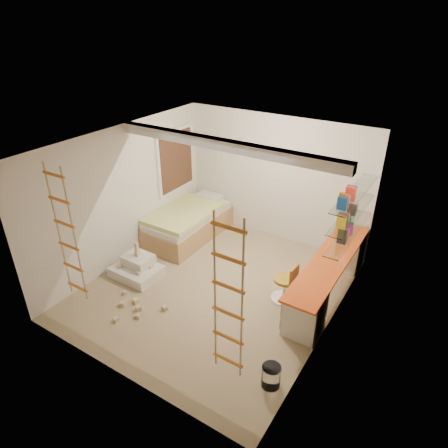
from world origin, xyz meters
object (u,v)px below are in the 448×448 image
Objects in this scene: desk at (328,276)px; play_platform at (137,268)px; swivel_chair at (286,287)px; bed at (189,223)px.

play_platform is (-3.15, -1.29, -0.26)m from desk.
swivel_chair is (-0.54, -0.51, -0.14)m from desk.
play_platform is (0.05, -1.65, -0.18)m from bed.
play_platform is at bearing -163.26° from swivel_chair.
play_platform is (-2.61, -0.78, -0.12)m from swivel_chair.
bed is at bearing 173.51° from desk.
bed is 2.77× the size of swivel_chair.
bed reaches higher than play_platform.
desk is at bearing 22.28° from play_platform.
desk is 0.75m from swivel_chair.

